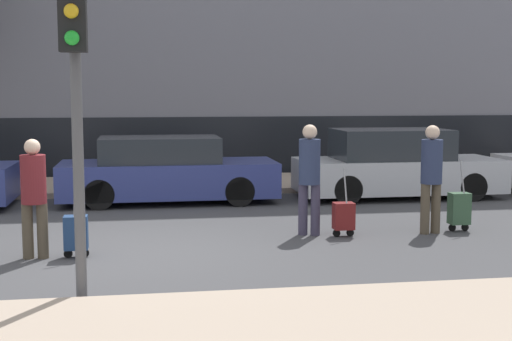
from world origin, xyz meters
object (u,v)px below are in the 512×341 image
parked_car_2 (396,166)px  trolley_right (459,209)px  trolley_left (76,233)px  parked_car_1 (166,172)px  pedestrian_right (431,172)px  pedestrian_left (34,191)px  pedestrian_center (309,172)px  traffic_light (75,71)px  trolley_center (344,216)px

parked_car_2 → trolley_right: 3.77m
trolley_left → parked_car_2: bearing=36.3°
parked_car_1 → pedestrian_right: (4.09, -3.97, 0.36)m
parked_car_1 → pedestrian_right: pedestrian_right is taller
pedestrian_left → trolley_right: bearing=-167.7°
parked_car_1 → pedestrian_center: bearing=-60.7°
parked_car_1 → traffic_light: size_ratio=1.27×
parked_car_1 → trolley_center: bearing=-56.7°
trolley_right → trolley_left: bearing=-171.4°
parked_car_1 → trolley_center: 4.79m
trolley_center → trolley_right: 2.00m
parked_car_2 → pedestrian_center: pedestrian_center is taller
trolley_left → traffic_light: traffic_light is taller
parked_car_1 → parked_car_2: size_ratio=1.02×
parked_car_1 → trolley_center: size_ratio=4.08×
pedestrian_left → parked_car_2: bearing=-141.4°
trolley_left → pedestrian_center: pedestrian_center is taller
pedestrian_center → traffic_light: size_ratio=0.51×
pedestrian_left → pedestrian_center: size_ratio=0.93×
parked_car_2 → pedestrian_center: 4.62m
trolley_left → trolley_right: size_ratio=0.96×
trolley_center → pedestrian_right: pedestrian_right is taller
trolley_left → pedestrian_right: 5.61m
parked_car_1 → pedestrian_center: (2.12, -3.79, 0.37)m
parked_car_1 → trolley_right: parked_car_1 is taller
pedestrian_left → traffic_light: bearing=113.8°
parked_car_2 → trolley_right: parked_car_2 is taller
pedestrian_left → trolley_right: pedestrian_left is taller
trolley_center → traffic_light: (-3.81, -3.02, 2.17)m
pedestrian_right → traffic_light: bearing=19.7°
parked_car_1 → trolley_right: 6.04m
parked_car_2 → pedestrian_center: bearing=-127.4°
trolley_right → traffic_light: size_ratio=0.34×
pedestrian_right → trolley_left: bearing=-1.9°
pedestrian_center → traffic_light: (-3.31, -3.23, 1.49)m
trolley_left → traffic_light: bearing=-83.9°
pedestrian_right → trolley_right: pedestrian_right is taller
pedestrian_right → parked_car_1: bearing=-54.5°
pedestrian_center → trolley_center: 0.88m
trolley_center → traffic_light: traffic_light is taller
pedestrian_right → trolley_center: bearing=-9.2°
pedestrian_left → pedestrian_right: size_ratio=0.94×
parked_car_2 → trolley_left: size_ratio=3.87×
parked_car_2 → trolley_center: 4.51m
pedestrian_left → traffic_light: (0.79, -2.27, 1.57)m
pedestrian_left → pedestrian_right: (6.06, 0.78, 0.07)m
trolley_center → pedestrian_right: 1.61m
trolley_left → trolley_right: bearing=8.6°
trolley_left → traffic_light: 3.10m
pedestrian_left → trolley_center: 4.70m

